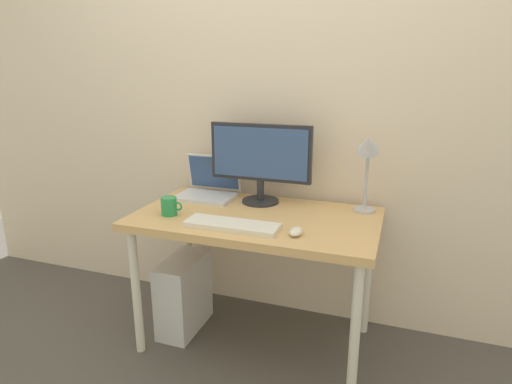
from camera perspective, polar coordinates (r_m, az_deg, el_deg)
ground_plane at (r=2.47m, az=-0.00°, el=-19.04°), size 6.00×6.00×0.00m
back_wall at (r=2.40m, az=3.23°, el=13.17°), size 4.40×0.04×2.60m
desk at (r=2.16m, az=-0.00°, el=-4.83°), size 1.20×0.68×0.72m
monitor at (r=2.28m, az=0.59°, el=4.52°), size 0.55×0.20×0.43m
laptop at (r=2.45m, az=-6.27°, el=0.75°), size 0.32×0.26×0.23m
desk_lamp at (r=2.16m, az=14.58°, el=4.61°), size 0.11×0.16×0.42m
keyboard at (r=1.98m, az=-3.22°, el=-4.41°), size 0.44×0.14×0.02m
mouse at (r=1.89m, az=5.31°, el=-5.25°), size 0.06×0.09×0.03m
coffee_mug at (r=2.17m, az=-11.45°, el=-1.84°), size 0.11×0.08×0.09m
computer_tower at (r=2.50m, az=-9.57°, el=-13.20°), size 0.18×0.36×0.42m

